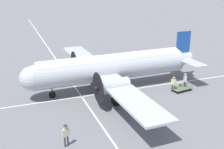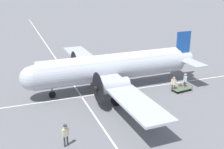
% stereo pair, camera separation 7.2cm
% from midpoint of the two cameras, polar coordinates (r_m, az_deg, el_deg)
% --- Properties ---
extents(ground_plane, '(300.00, 300.00, 0.00)m').
position_cam_midpoint_polar(ground_plane, '(31.25, 0.07, -2.89)').
color(ground_plane, slate).
extents(apron_line_eastwest, '(120.00, 0.16, 0.01)m').
position_cam_midpoint_polar(apron_line_eastwest, '(30.43, 0.69, -3.51)').
color(apron_line_eastwest, silver).
rests_on(apron_line_eastwest, ground_plane).
extents(apron_line_northsouth, '(0.16, 120.00, 0.01)m').
position_cam_midpoint_polar(apron_line_northsouth, '(30.23, -6.60, -3.80)').
color(apron_line_northsouth, silver).
rests_on(apron_line_northsouth, ground_plane).
extents(airliner_main, '(19.84, 24.64, 5.79)m').
position_cam_midpoint_polar(airliner_main, '(30.25, -0.65, 1.43)').
color(airliner_main, '#ADB2BC').
rests_on(airliner_main, ground_plane).
extents(crew_foreground, '(0.56, 0.37, 1.73)m').
position_cam_midpoint_polar(crew_foreground, '(20.91, -9.32, -11.65)').
color(crew_foreground, '#2D2D33').
rests_on(crew_foreground, ground_plane).
extents(passenger_boarding, '(0.29, 0.61, 1.81)m').
position_cam_midpoint_polar(passenger_boarding, '(31.83, 14.69, -0.99)').
color(passenger_boarding, '#473D2D').
rests_on(passenger_boarding, ground_plane).
extents(ramp_agent, '(0.42, 0.47, 1.72)m').
position_cam_midpoint_polar(ramp_agent, '(30.74, 12.47, -1.64)').
color(ramp_agent, '#473D2D').
rests_on(ramp_agent, ground_plane).
extents(suitcase_near_door, '(0.40, 0.19, 0.56)m').
position_cam_midpoint_polar(suitcase_near_door, '(32.01, 13.78, -2.42)').
color(suitcase_near_door, brown).
rests_on(suitcase_near_door, ground_plane).
extents(baggage_cart, '(2.36, 1.50, 0.56)m').
position_cam_midpoint_polar(baggage_cart, '(31.51, 14.02, -2.75)').
color(baggage_cart, '#4C6047').
rests_on(baggage_cart, ground_plane).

